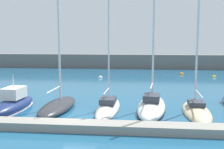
% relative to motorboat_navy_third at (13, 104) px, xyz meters
% --- Properties ---
extents(ground_plane, '(120.00, 120.00, 0.00)m').
position_rel_motorboat_navy_third_xyz_m(ground_plane, '(5.84, -2.50, -0.47)').
color(ground_plane, '#1E567A').
extents(dock_pier, '(33.00, 1.40, 0.54)m').
position_rel_motorboat_navy_third_xyz_m(dock_pier, '(5.84, -4.51, -0.20)').
color(dock_pier, gray).
rests_on(dock_pier, ground_plane).
extents(breakwater_seawall, '(108.00, 2.34, 2.73)m').
position_rel_motorboat_navy_third_xyz_m(breakwater_seawall, '(5.84, 33.20, 0.89)').
color(breakwater_seawall, slate).
rests_on(breakwater_seawall, ground_plane).
extents(motorboat_navy_third, '(2.24, 6.17, 3.13)m').
position_rel_motorboat_navy_third_xyz_m(motorboat_navy_third, '(0.00, 0.00, 0.00)').
color(motorboat_navy_third, navy).
rests_on(motorboat_navy_third, ground_plane).
extents(sailboat_charcoal_fourth, '(2.45, 6.83, 10.73)m').
position_rel_motorboat_navy_third_xyz_m(sailboat_charcoal_fourth, '(3.67, 0.33, -0.11)').
color(sailboat_charcoal_fourth, '#2D2D33').
rests_on(sailboat_charcoal_fourth, ground_plane).
extents(sailboat_ivory_fifth, '(2.01, 7.15, 11.38)m').
position_rel_motorboat_navy_third_xyz_m(sailboat_ivory_fifth, '(7.82, 0.63, -0.30)').
color(sailboat_ivory_fifth, silver).
rests_on(sailboat_ivory_fifth, ground_plane).
extents(sailboat_white_sixth, '(2.94, 7.97, 12.22)m').
position_rel_motorboat_navy_third_xyz_m(sailboat_white_sixth, '(11.36, 0.77, -0.09)').
color(sailboat_white_sixth, white).
rests_on(sailboat_white_sixth, ground_plane).
extents(sailboat_sand_seventh, '(2.37, 6.83, 14.97)m').
position_rel_motorboat_navy_third_xyz_m(sailboat_sand_seventh, '(14.83, 0.42, -0.22)').
color(sailboat_sand_seventh, beige).
rests_on(sailboat_sand_seventh, ground_plane).
extents(mooring_buoy_orange, '(0.72, 0.72, 0.72)m').
position_rel_motorboat_navy_third_xyz_m(mooring_buoy_orange, '(17.15, 24.03, -0.47)').
color(mooring_buoy_orange, orange).
rests_on(mooring_buoy_orange, ground_plane).
extents(mooring_buoy_white, '(0.65, 0.65, 0.65)m').
position_rel_motorboat_navy_third_xyz_m(mooring_buoy_white, '(4.49, 18.92, -0.47)').
color(mooring_buoy_white, white).
rests_on(mooring_buoy_white, ground_plane).
extents(mooring_buoy_yellow, '(0.61, 0.61, 0.61)m').
position_rel_motorboat_navy_third_xyz_m(mooring_buoy_yellow, '(21.62, 21.40, -0.47)').
color(mooring_buoy_yellow, yellow).
rests_on(mooring_buoy_yellow, ground_plane).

